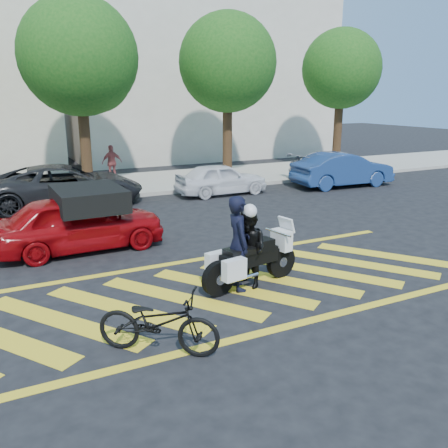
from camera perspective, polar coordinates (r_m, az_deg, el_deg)
name	(u,v)px	position (r m, az deg, el deg)	size (l,w,h in m)	color
ground	(209,292)	(9.54, -1.77, -8.23)	(90.00, 90.00, 0.00)	black
sidewalk	(89,188)	(20.62, -15.96, 4.24)	(60.00, 5.00, 0.15)	#9E998E
crosswalk	(208,293)	(9.52, -1.98, -8.25)	(12.33, 4.00, 0.01)	gold
building_right	(198,67)	(31.64, -3.11, 18.29)	(16.00, 8.00, 11.00)	beige
tree_center	(82,61)	(20.41, -16.70, 18.28)	(4.60, 4.60, 7.56)	black
tree_right	(229,67)	(22.54, 0.66, 18.40)	(4.40, 4.40, 7.41)	black
tree_far_right	(342,72)	(26.14, 14.05, 17.31)	(4.00, 4.00, 7.10)	black
officer_bike	(238,243)	(9.38, 1.73, -2.34)	(0.70, 0.46, 1.93)	black
bicycle	(158,322)	(7.33, -7.92, -11.63)	(0.66, 1.90, 1.00)	black
police_motorcycle	(250,260)	(9.65, 3.14, -4.34)	(2.36, 0.92, 1.05)	black
officer_moto	(249,249)	(9.57, 3.05, -3.04)	(0.78, 0.61, 1.60)	black
red_convertible	(79,223)	(12.40, -17.09, 0.16)	(1.69, 4.20, 1.43)	#93060B
parked_mid_left	(66,185)	(17.58, -18.51, 4.42)	(2.45, 5.31, 1.48)	black
parked_mid_right	(221,179)	(18.72, -0.33, 5.45)	(1.46, 3.63, 1.24)	silver
parked_right	(343,170)	(21.00, 14.08, 6.37)	(1.54, 4.42, 1.46)	navy
parked_far_right	(336,166)	(22.58, 13.33, 6.85)	(1.87, 4.60, 1.33)	#A6A8AE
pedestrian_right	(112,162)	(21.79, -13.33, 7.22)	(0.90, 0.37, 1.53)	#9D4747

